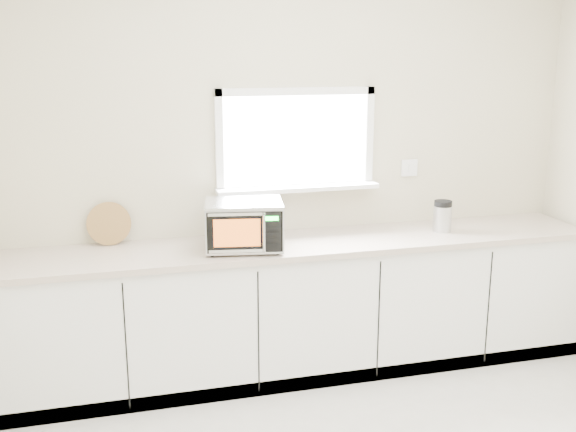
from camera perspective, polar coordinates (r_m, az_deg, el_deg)
name	(u,v)px	position (r m, az deg, el deg)	size (l,w,h in m)	color
back_wall	(295,167)	(4.62, 0.62, 4.18)	(4.00, 0.17, 2.70)	beige
cabinets	(307,309)	(4.60, 1.58, -7.85)	(3.92, 0.60, 0.88)	white
countertop	(307,244)	(4.44, 1.65, -2.37)	(3.92, 0.64, 0.04)	#B9AA98
microwave	(244,224)	(4.22, -3.74, -0.72)	(0.53, 0.45, 0.31)	black
knife_block	(257,228)	(4.28, -2.65, -0.99)	(0.11, 0.21, 0.29)	#4F2F1C
cutting_board	(109,224)	(4.47, -14.93, -0.62)	(0.28, 0.28, 0.02)	olive
coffee_grinder	(442,216)	(4.76, 12.94, 0.01)	(0.15, 0.15, 0.22)	#BABCC2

